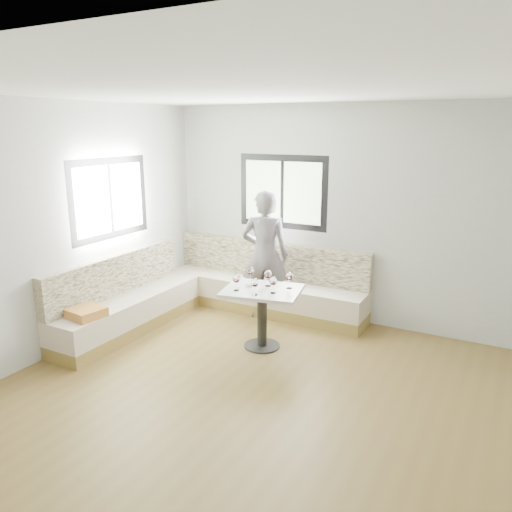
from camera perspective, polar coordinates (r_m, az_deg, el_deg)
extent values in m
cube|color=brown|center=(4.83, -0.50, -16.72)|extent=(5.00, 5.00, 0.01)
cube|color=white|center=(4.14, -0.59, 18.62)|extent=(5.00, 5.00, 0.01)
cube|color=#B7B7B2|center=(6.52, 10.23, 4.56)|extent=(5.00, 0.01, 2.80)
cube|color=#B7B7B2|center=(5.88, -22.39, 2.60)|extent=(0.01, 5.00, 2.80)
cube|color=black|center=(6.81, 3.05, 7.31)|extent=(1.30, 0.02, 1.00)
cube|color=black|center=(6.42, -16.35, 6.31)|extent=(0.02, 1.30, 1.00)
cube|color=olive|center=(7.02, 0.83, -5.68)|extent=(2.90, 0.55, 0.16)
cube|color=beige|center=(6.94, 0.84, -3.94)|extent=(2.90, 0.55, 0.29)
cube|color=beige|center=(7.00, 1.63, -0.40)|extent=(2.90, 0.14, 0.50)
cube|color=olive|center=(6.59, -14.18, -7.52)|extent=(0.55, 2.25, 0.16)
cube|color=beige|center=(6.51, -14.30, -5.69)|extent=(0.55, 2.25, 0.29)
cube|color=beige|center=(6.53, -15.84, -2.08)|extent=(0.14, 2.25, 0.50)
cube|color=#BB873C|center=(5.90, -18.82, -6.14)|extent=(0.39, 0.39, 0.10)
cylinder|color=black|center=(5.96, 0.69, -10.20)|extent=(0.42, 0.42, 0.02)
cylinder|color=black|center=(5.83, 0.70, -7.29)|extent=(0.12, 0.12, 0.67)
cube|color=silver|center=(5.71, 0.71, -3.98)|extent=(0.98, 0.84, 0.04)
imported|color=#5B555B|center=(6.59, 1.03, 0.12)|extent=(0.73, 0.60, 1.73)
cylinder|color=white|center=(5.81, -0.76, -3.28)|extent=(0.09, 0.09, 0.04)
sphere|color=black|center=(5.81, -0.60, -3.18)|extent=(0.02, 0.02, 0.02)
sphere|color=black|center=(5.82, -0.82, -3.15)|extent=(0.02, 0.02, 0.02)
sphere|color=black|center=(5.79, -0.81, -3.22)|extent=(0.02, 0.02, 0.02)
cylinder|color=white|center=(5.66, -2.25, -3.92)|extent=(0.06, 0.06, 0.01)
cylinder|color=white|center=(5.65, -2.26, -3.49)|extent=(0.01, 0.01, 0.08)
ellipsoid|color=white|center=(5.62, -2.27, -2.56)|extent=(0.09, 0.09, 0.11)
cylinder|color=#4F0309|center=(5.63, -2.26, -2.82)|extent=(0.06, 0.06, 0.02)
cylinder|color=white|center=(5.51, -0.14, -4.46)|extent=(0.06, 0.06, 0.01)
cylinder|color=white|center=(5.49, -0.14, -4.01)|extent=(0.01, 0.01, 0.08)
ellipsoid|color=white|center=(5.46, -0.15, -3.06)|extent=(0.09, 0.09, 0.11)
cylinder|color=#4F0309|center=(5.47, -0.15, -3.32)|extent=(0.06, 0.06, 0.02)
cylinder|color=white|center=(5.57, 1.97, -4.24)|extent=(0.06, 0.06, 0.01)
cylinder|color=white|center=(5.56, 1.97, -3.80)|extent=(0.01, 0.01, 0.08)
ellipsoid|color=white|center=(5.53, 1.98, -2.86)|extent=(0.09, 0.09, 0.11)
cylinder|color=#4F0309|center=(5.53, 1.98, -3.12)|extent=(0.06, 0.06, 0.02)
cylinder|color=white|center=(5.81, 1.38, -3.43)|extent=(0.06, 0.06, 0.01)
cylinder|color=white|center=(5.80, 1.38, -3.00)|extent=(0.01, 0.01, 0.08)
ellipsoid|color=white|center=(5.77, 1.39, -2.10)|extent=(0.09, 0.09, 0.11)
cylinder|color=#4F0309|center=(5.78, 1.39, -2.35)|extent=(0.06, 0.06, 0.02)
cylinder|color=white|center=(5.74, 3.81, -3.69)|extent=(0.06, 0.06, 0.01)
cylinder|color=white|center=(5.73, 3.82, -3.26)|extent=(0.01, 0.01, 0.08)
ellipsoid|color=white|center=(5.70, 3.83, -2.34)|extent=(0.09, 0.09, 0.11)
cylinder|color=#4F0309|center=(5.70, 3.83, -2.59)|extent=(0.06, 0.06, 0.02)
cylinder|color=white|center=(5.94, -0.62, -3.01)|extent=(0.06, 0.06, 0.01)
cylinder|color=white|center=(5.93, -0.62, -2.59)|extent=(0.01, 0.01, 0.08)
ellipsoid|color=white|center=(5.90, -0.62, -1.71)|extent=(0.09, 0.09, 0.11)
cylinder|color=#4F0309|center=(5.91, -0.62, -1.95)|extent=(0.06, 0.06, 0.02)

